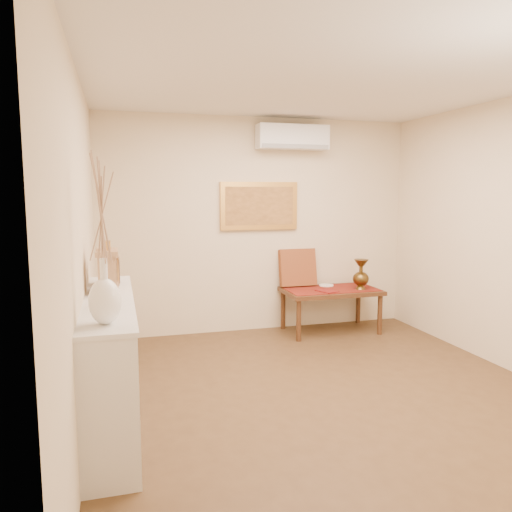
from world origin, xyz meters
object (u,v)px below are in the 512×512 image
object	(u,v)px
brass_urn_tall	(361,271)
display_ledge	(110,361)
white_vase	(103,241)
wooden_chest	(110,270)
low_table	(331,294)
mantel_clock	(108,270)

from	to	relation	value
brass_urn_tall	display_ledge	size ratio (longest dim) A/B	0.23
white_vase	display_ledge	xyz separation A→B (m)	(0.00, 0.77, -1.00)
wooden_chest	low_table	xyz separation A→B (m)	(2.66, 1.27, -0.62)
brass_urn_tall	wooden_chest	size ratio (longest dim) A/B	1.88
white_vase	wooden_chest	world-z (taller)	white_vase
wooden_chest	white_vase	bearing A→B (deg)	-90.76
display_ledge	wooden_chest	distance (m)	0.86
display_ledge	low_table	size ratio (longest dim) A/B	1.68
wooden_chest	brass_urn_tall	bearing A→B (deg)	20.83
brass_urn_tall	display_ledge	xyz separation A→B (m)	(-3.02, -1.75, -0.30)
wooden_chest	low_table	distance (m)	3.01
display_ledge	white_vase	bearing A→B (deg)	-90.19
brass_urn_tall	low_table	xyz separation A→B (m)	(-0.35, 0.13, -0.30)
white_vase	wooden_chest	xyz separation A→B (m)	(0.02, 1.37, -0.39)
brass_urn_tall	display_ledge	distance (m)	3.51
display_ledge	mantel_clock	distance (m)	0.71
mantel_clock	display_ledge	bearing A→B (deg)	-90.36
brass_urn_tall	mantel_clock	distance (m)	3.39
brass_urn_tall	low_table	size ratio (longest dim) A/B	0.38
white_vase	low_table	xyz separation A→B (m)	(2.68, 2.65, -1.01)
display_ledge	mantel_clock	size ratio (longest dim) A/B	4.93
white_vase	low_table	distance (m)	3.90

